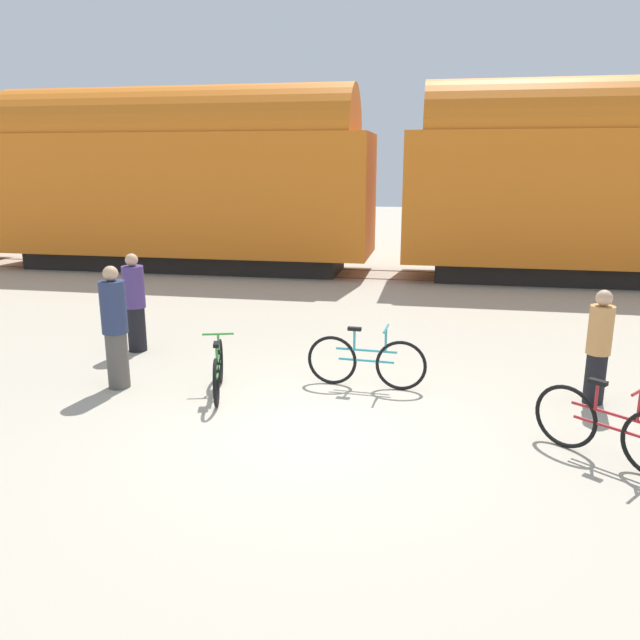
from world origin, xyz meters
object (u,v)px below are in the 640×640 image
Objects in this scene: person_in_purple at (135,303)px; freight_train at (389,176)px; bicycle_teal at (366,362)px; person_in_tan at (599,347)px; person_in_navy at (115,328)px; bicycle_maroon at (609,428)px; bicycle_green at (218,370)px.

freight_train is at bearing -115.64° from person_in_purple.
person_in_tan is (3.21, -0.03, 0.41)m from bicycle_teal.
person_in_purple is (-0.59, 1.78, -0.05)m from person_in_navy.
bicycle_teal is at bearing -23.16° from person_in_tan.
bicycle_teal is 1.24× the size of bicycle_maroon.
freight_train reaches higher than person_in_tan.
freight_train is 9.91m from bicycle_teal.
bicycle_teal is at bearing -87.06° from freight_train.
bicycle_teal is (0.49, -9.58, -2.48)m from freight_train.
person_in_tan is (7.43, -1.13, -0.06)m from person_in_purple.
freight_train reaches higher than person_in_navy.
person_in_navy reaches higher than bicycle_green.
person_in_tan is (3.70, -9.61, -2.07)m from freight_train.
bicycle_maroon is 1.93m from person_in_tan.
bicycle_green is 0.98× the size of person_in_tan.
bicycle_green is 0.91× the size of person_in_purple.
person_in_navy is 1.14× the size of person_in_tan.
freight_train is at bearing 106.65° from bicycle_maroon.
person_in_navy is (-1.56, -0.02, 0.56)m from bicycle_green.
person_in_navy is 6.88m from person_in_tan.
bicycle_green is 5.17m from bicycle_maroon.
person_in_tan reaches higher than bicycle_teal.
person_in_navy is at bearing 106.41° from person_in_purple.
bicycle_green is (-1.59, -10.24, -2.52)m from freight_train.
bicycle_green is 1.09× the size of bicycle_maroon.
person_in_tan is (0.27, 1.86, 0.41)m from bicycle_maroon.
freight_train is at bearing 92.94° from bicycle_teal.
person_in_purple is at bearing 140.67° from bicycle_green.
freight_train is 10.50m from person_in_tan.
bicycle_green is 0.86× the size of person_in_navy.
person_in_purple reaches higher than bicycle_maroon.
freight_train is at bearing -171.33° from person_in_navy.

